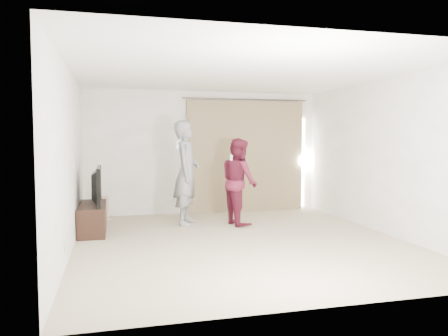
{
  "coord_description": "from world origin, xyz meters",
  "views": [
    {
      "loc": [
        -1.89,
        -6.43,
        1.62
      ],
      "look_at": [
        0.03,
        1.2,
        1.07
      ],
      "focal_mm": 35.0,
      "sensor_mm": 36.0,
      "label": 1
    }
  ],
  "objects_px": {
    "tv_console": "(93,218)",
    "person_woman": "(239,181)",
    "tv": "(92,186)",
    "person_man": "(187,173)"
  },
  "relations": [
    {
      "from": "tv_console",
      "to": "person_woman",
      "type": "xyz_separation_m",
      "value": [
        2.62,
        0.08,
        0.56
      ]
    },
    {
      "from": "tv",
      "to": "person_woman",
      "type": "xyz_separation_m",
      "value": [
        2.62,
        0.08,
        0.0
      ]
    },
    {
      "from": "tv_console",
      "to": "tv",
      "type": "bearing_deg",
      "value": 0.0
    },
    {
      "from": "person_woman",
      "to": "tv",
      "type": "bearing_deg",
      "value": -178.35
    },
    {
      "from": "person_man",
      "to": "person_woman",
      "type": "relative_size",
      "value": 1.2
    },
    {
      "from": "tv",
      "to": "person_man",
      "type": "height_order",
      "value": "person_man"
    },
    {
      "from": "tv_console",
      "to": "tv",
      "type": "relative_size",
      "value": 1.14
    },
    {
      "from": "person_man",
      "to": "tv",
      "type": "bearing_deg",
      "value": -169.88
    },
    {
      "from": "tv_console",
      "to": "tv",
      "type": "xyz_separation_m",
      "value": [
        0.0,
        0.0,
        0.56
      ]
    },
    {
      "from": "tv",
      "to": "person_man",
      "type": "bearing_deg",
      "value": -80.69
    }
  ]
}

